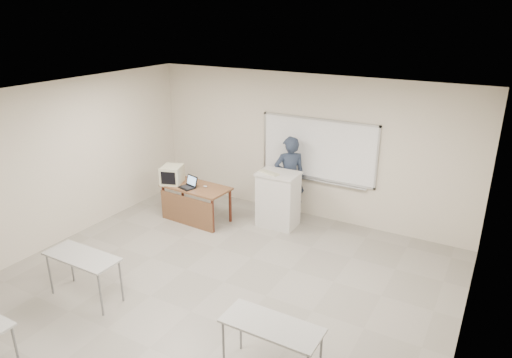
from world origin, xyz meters
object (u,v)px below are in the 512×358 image
Objects in this scene: whiteboard at (318,150)px; presenter at (289,178)px; instructor_desk at (193,197)px; keyboard at (269,173)px; mouse at (205,186)px; podium at (278,199)px; crt_monitor at (172,175)px; laptop at (188,185)px.

whiteboard reaches higher than presenter.
instructor_desk is 0.80× the size of presenter.
mouse is at bearing -144.41° from keyboard.
crt_monitor is at bearing -163.77° from podium.
crt_monitor reaches higher than laptop.
whiteboard reaches higher than mouse.
whiteboard is 27.84× the size of mouse.
laptop is (0.45, -0.04, -0.13)m from crt_monitor.
whiteboard is 1.15m from keyboard.
podium reaches higher than laptop.
mouse reaches higher than instructor_desk.
instructor_desk is (-2.10, -1.48, -0.94)m from whiteboard.
instructor_desk is 4.51× the size of laptop.
laptop is 0.18× the size of presenter.
laptop reaches higher than instructor_desk.
whiteboard is at bearing 10.70° from crt_monitor.
crt_monitor reaches higher than mouse.
whiteboard is at bearing 173.06° from presenter.
crt_monitor is 2.46m from presenter.
podium is 3.63× the size of laptop.
podium is 0.61m from keyboard.
presenter is at bearing 36.03° from mouse.
podium is (-0.50, -0.77, -0.91)m from whiteboard.
laptop is 2.09m from presenter.
mouse is at bearing -7.85° from crt_monitor.
presenter is at bearing 87.20° from podium.
crt_monitor is (-0.55, 0.03, 0.39)m from instructor_desk.
podium is at bearing 51.11° from presenter.
instructor_desk is 1.75m from podium.
presenter is at bearing 50.97° from laptop.
presenter is at bearing 39.54° from instructor_desk.
podium is 1.52m from mouse.
podium is (1.60, 0.71, 0.03)m from instructor_desk.
whiteboard is 3.07m from crt_monitor.
podium is 1.86m from laptop.
laptop is at bearing -149.71° from mouse.
podium is at bearing -123.07° from whiteboard.
laptop is (-1.70, -0.73, 0.23)m from podium.
laptop is 0.35m from mouse.
presenter reaches higher than crt_monitor.
whiteboard reaches higher than podium.
whiteboard is at bearing 34.68° from mouse.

